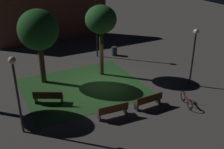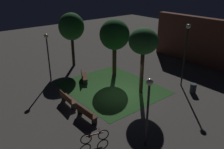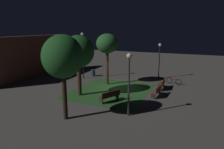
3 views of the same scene
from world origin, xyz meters
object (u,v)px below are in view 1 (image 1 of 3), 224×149
(bench_front_left, at_px, (148,100))
(tree_lawn_side, at_px, (38,30))
(bench_near_trees, at_px, (113,110))
(lamp_post_plaza_east, at_px, (194,47))
(trash_bin, at_px, (114,51))
(tree_back_left, at_px, (101,20))
(bench_back_row, at_px, (48,97))
(lamp_post_near_wall, at_px, (96,17))
(bicycle, at_px, (186,100))
(lamp_post_path_center, at_px, (16,82))

(bench_front_left, xyz_separation_m, tree_lawn_side, (-4.67, 6.25, 3.28))
(bench_near_trees, xyz_separation_m, tree_lawn_side, (-2.28, 6.25, 3.28))
(lamp_post_plaza_east, distance_m, trash_bin, 8.12)
(bench_near_trees, xyz_separation_m, trash_bin, (4.62, 8.63, -0.09))
(bench_near_trees, height_order, tree_back_left, tree_back_left)
(bench_back_row, height_order, tree_lawn_side, tree_lawn_side)
(lamp_post_near_wall, height_order, trash_bin, lamp_post_near_wall)
(bench_near_trees, height_order, bicycle, bicycle)
(bench_front_left, distance_m, tree_back_left, 6.62)
(tree_back_left, bearing_deg, bench_back_row, -153.26)
(bench_back_row, relative_size, lamp_post_plaza_east, 0.45)
(lamp_post_path_center, bearing_deg, lamp_post_plaza_east, 0.86)
(lamp_post_near_wall, bearing_deg, bench_front_left, -95.02)
(lamp_post_plaza_east, bearing_deg, lamp_post_near_wall, 112.96)
(trash_bin, bearing_deg, lamp_post_near_wall, 161.68)
(bench_back_row, bearing_deg, lamp_post_near_wall, 44.96)
(lamp_post_path_center, relative_size, bicycle, 2.60)
(tree_back_left, relative_size, tree_lawn_side, 1.00)
(bench_front_left, relative_size, lamp_post_plaza_east, 0.45)
(bench_near_trees, relative_size, tree_lawn_side, 0.35)
(tree_lawn_side, xyz_separation_m, bicycle, (6.86, -7.09, -3.42))
(bench_near_trees, xyz_separation_m, lamp_post_plaza_east, (6.57, 1.11, 2.29))
(trash_bin, xyz_separation_m, bicycle, (-0.04, -9.47, -0.05))
(bench_near_trees, bearing_deg, trash_bin, 61.84)
(tree_back_left, distance_m, lamp_post_path_center, 8.18)
(bench_front_left, xyz_separation_m, trash_bin, (2.23, 8.63, -0.09))
(lamp_post_near_wall, bearing_deg, lamp_post_path_center, -134.20)
(lamp_post_plaza_east, bearing_deg, tree_lawn_side, 149.88)
(bench_front_left, relative_size, bicycle, 1.12)
(bench_near_trees, bearing_deg, lamp_post_path_center, 168.76)
(bench_near_trees, xyz_separation_m, bench_back_row, (-2.79, 3.14, 0.00))
(tree_back_left, xyz_separation_m, tree_lawn_side, (-4.21, 0.74, -0.36))
(lamp_post_plaza_east, height_order, bicycle, lamp_post_plaza_east)
(bench_back_row, distance_m, lamp_post_plaza_east, 9.85)
(bench_back_row, relative_size, trash_bin, 2.32)
(bench_back_row, bearing_deg, lamp_post_plaza_east, -12.20)
(tree_lawn_side, height_order, lamp_post_plaza_east, tree_lawn_side)
(tree_lawn_side, bearing_deg, bench_front_left, -53.24)
(bench_back_row, distance_m, trash_bin, 9.22)
(bench_near_trees, relative_size, trash_bin, 2.33)
(tree_lawn_side, relative_size, bicycle, 3.20)
(tree_back_left, bearing_deg, lamp_post_near_wall, 70.64)
(lamp_post_plaza_east, height_order, lamp_post_near_wall, lamp_post_near_wall)
(bench_near_trees, bearing_deg, tree_back_left, 70.74)
(bench_back_row, distance_m, tree_lawn_side, 4.55)
(bench_back_row, xyz_separation_m, bicycle, (7.37, -3.98, -0.14))
(bench_front_left, bearing_deg, lamp_post_plaza_east, 14.90)
(lamp_post_path_center, distance_m, lamp_post_plaza_east, 11.32)
(tree_back_left, height_order, lamp_post_near_wall, lamp_post_near_wall)
(bench_near_trees, bearing_deg, bench_back_row, 131.63)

